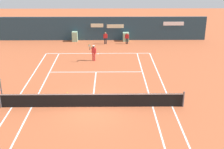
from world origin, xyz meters
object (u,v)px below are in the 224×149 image
ball_kid_centre_post (105,37)px  tennis_ball_near_service_line (67,93)px  player_on_baseline (93,51)px  ball_kid_left_post (127,38)px

ball_kid_centre_post → tennis_ball_near_service_line: bearing=71.4°
player_on_baseline → ball_kid_left_post: size_ratio=1.36×
ball_kid_left_post → ball_kid_centre_post: 2.42m
ball_kid_left_post → ball_kid_centre_post: bearing=0.5°
player_on_baseline → tennis_ball_near_service_line: bearing=94.9°
player_on_baseline → ball_kid_left_post: (3.49, 5.84, -0.17)m
ball_kid_centre_post → tennis_ball_near_service_line: size_ratio=20.03×
player_on_baseline → ball_kid_left_post: 6.81m
player_on_baseline → tennis_ball_near_service_line: 7.44m
ball_kid_centre_post → tennis_ball_near_service_line: (-2.67, -13.06, -0.75)m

